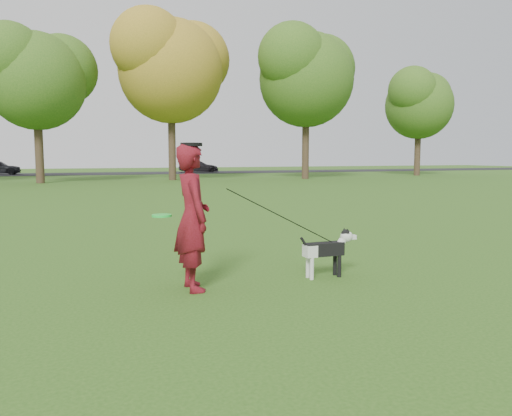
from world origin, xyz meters
name	(u,v)px	position (x,y,z in m)	size (l,w,h in m)	color
ground	(254,273)	(0.00, 0.00, 0.00)	(120.00, 120.00, 0.00)	#285116
road	(98,174)	(0.00, 40.00, 0.01)	(120.00, 7.00, 0.02)	black
man	(192,217)	(-0.98, -0.51, 0.89)	(0.65, 0.42, 1.77)	#5C0D10
dog	(328,248)	(0.86, -0.53, 0.40)	(0.86, 0.17, 0.65)	black
car_right	(198,166)	(9.09, 40.00, 0.57)	(1.54, 3.80, 1.10)	black
man_held_items	(277,214)	(0.11, -0.55, 0.88)	(2.48, 0.37, 1.35)	#1BDB3E
tree_row	(82,59)	(-1.43, 26.07, 7.41)	(51.74, 8.86, 12.01)	#38281C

